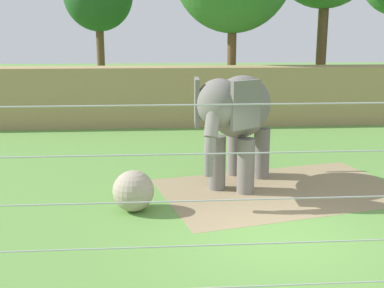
# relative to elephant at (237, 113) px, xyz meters

# --- Properties ---
(ground_plane) EXTENTS (120.00, 120.00, 0.00)m
(ground_plane) POSITION_rel_elephant_xyz_m (0.29, -3.21, -1.99)
(ground_plane) COLOR #609342
(dirt_patch) EXTENTS (6.95, 5.24, 0.01)m
(dirt_patch) POSITION_rel_elephant_xyz_m (1.18, -0.44, -1.98)
(dirt_patch) COLOR #937F5B
(dirt_patch) RESTS_ON ground
(embankment_wall) EXTENTS (36.00, 1.80, 2.60)m
(embankment_wall) POSITION_rel_elephant_xyz_m (0.29, 9.22, -0.69)
(embankment_wall) COLOR tan
(embankment_wall) RESTS_ON ground
(elephant) EXTENTS (2.78, 3.69, 3.00)m
(elephant) POSITION_rel_elephant_xyz_m (0.00, 0.00, 0.00)
(elephant) COLOR slate
(elephant) RESTS_ON ground
(enrichment_ball) EXTENTS (0.96, 0.96, 0.96)m
(enrichment_ball) POSITION_rel_elephant_xyz_m (-2.66, -1.64, -1.51)
(enrichment_ball) COLOR tan
(enrichment_ball) RESTS_ON ground
(cable_fence) EXTENTS (12.94, 0.20, 3.25)m
(cable_fence) POSITION_rel_elephant_xyz_m (0.29, -6.23, -0.34)
(cable_fence) COLOR brown
(cable_fence) RESTS_ON ground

